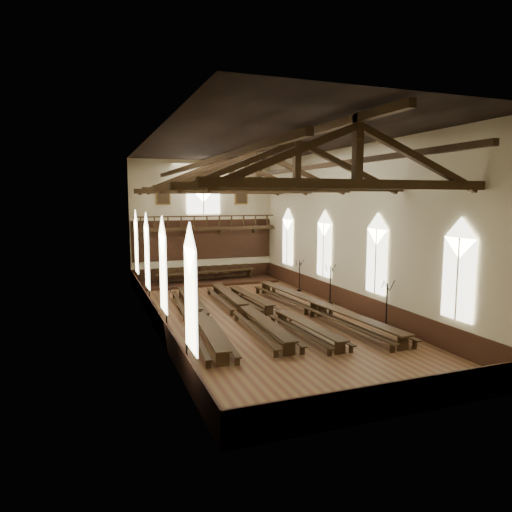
% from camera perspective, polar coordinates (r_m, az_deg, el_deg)
% --- Properties ---
extents(ground, '(26.00, 26.00, 0.00)m').
position_cam_1_polar(ground, '(26.83, 0.29, -7.66)').
color(ground, brown).
rests_on(ground, ground).
extents(room_walls, '(26.00, 26.00, 26.00)m').
position_cam_1_polar(room_walls, '(25.93, 0.30, 6.27)').
color(room_walls, beige).
rests_on(room_walls, ground).
extents(wainscot_band, '(12.00, 26.00, 1.20)m').
position_cam_1_polar(wainscot_band, '(26.68, 0.29, -6.41)').
color(wainscot_band, '#371C10').
rests_on(wainscot_band, ground).
extents(side_windows, '(11.85, 19.80, 4.50)m').
position_cam_1_polar(side_windows, '(26.12, 0.30, 0.30)').
color(side_windows, silver).
rests_on(side_windows, room_walls).
extents(end_window, '(2.80, 0.12, 3.80)m').
position_cam_1_polar(end_window, '(38.26, -6.60, 7.68)').
color(end_window, white).
rests_on(end_window, room_walls).
extents(minstrels_gallery, '(11.80, 1.24, 3.70)m').
position_cam_1_polar(minstrels_gallery, '(38.15, -6.45, 2.70)').
color(minstrels_gallery, '#32220F').
rests_on(minstrels_gallery, room_walls).
extents(portraits, '(7.75, 0.09, 1.45)m').
position_cam_1_polar(portraits, '(38.26, -6.60, 7.50)').
color(portraits, brown).
rests_on(portraits, room_walls).
extents(roof_trusses, '(11.70, 25.70, 2.80)m').
position_cam_1_polar(roof_trusses, '(25.96, 0.31, 10.15)').
color(roof_trusses, '#32220F').
rests_on(roof_trusses, room_walls).
extents(refectory_row_a, '(2.02, 14.32, 0.73)m').
position_cam_1_polar(refectory_row_a, '(25.64, -7.24, -7.19)').
color(refectory_row_a, '#32220F').
rests_on(refectory_row_a, ground).
extents(refectory_row_b, '(1.79, 14.41, 0.75)m').
position_cam_1_polar(refectory_row_b, '(26.65, -1.43, -6.55)').
color(refectory_row_b, '#32220F').
rests_on(refectory_row_b, ground).
extents(refectory_row_c, '(1.71, 13.78, 0.68)m').
position_cam_1_polar(refectory_row_c, '(26.40, 2.42, -6.81)').
color(refectory_row_c, '#32220F').
rests_on(refectory_row_c, ground).
extents(refectory_row_d, '(2.20, 14.91, 0.79)m').
position_cam_1_polar(refectory_row_d, '(27.46, 7.78, -6.13)').
color(refectory_row_d, '#32220F').
rests_on(refectory_row_d, ground).
extents(dais, '(11.40, 3.16, 0.21)m').
position_cam_1_polar(dais, '(37.39, -6.16, -3.27)').
color(dais, '#371C10').
rests_on(dais, ground).
extents(high_table, '(8.34, 1.81, 0.78)m').
position_cam_1_polar(high_table, '(37.26, -6.18, -2.11)').
color(high_table, '#32220F').
rests_on(high_table, dais).
extents(high_chairs, '(7.68, 0.49, 1.11)m').
position_cam_1_polar(high_chairs, '(38.04, -6.48, -2.01)').
color(high_chairs, '#32220F').
rests_on(high_chairs, dais).
extents(candelabrum_left_near, '(0.79, 0.75, 2.62)m').
position_cam_1_polar(candelabrum_left_near, '(19.22, -8.66, -11.36)').
color(candelabrum_left_near, black).
rests_on(candelabrum_left_near, ground).
extents(candelabrum_left_mid, '(0.78, 0.73, 2.58)m').
position_cam_1_polar(candelabrum_left_mid, '(23.89, -11.11, -7.73)').
color(candelabrum_left_mid, black).
rests_on(candelabrum_left_mid, ground).
extents(candelabrum_left_far, '(0.70, 0.75, 2.47)m').
position_cam_1_polar(candelabrum_left_far, '(30.35, -13.18, -4.64)').
color(candelabrum_left_far, black).
rests_on(candelabrum_left_far, ground).
extents(candelabrum_right_near, '(0.75, 0.78, 2.59)m').
position_cam_1_polar(candelabrum_right_near, '(25.34, 15.98, -7.00)').
color(candelabrum_right_near, black).
rests_on(candelabrum_right_near, ground).
extents(candelabrum_right_mid, '(0.79, 0.77, 2.63)m').
position_cam_1_polar(candelabrum_right_mid, '(30.22, 9.25, -4.50)').
color(candelabrum_right_mid, black).
rests_on(candelabrum_right_mid, ground).
extents(candelabrum_right_far, '(0.70, 0.70, 2.36)m').
position_cam_1_polar(candelabrum_right_far, '(34.22, 5.44, -3.20)').
color(candelabrum_right_far, black).
rests_on(candelabrum_right_far, ground).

